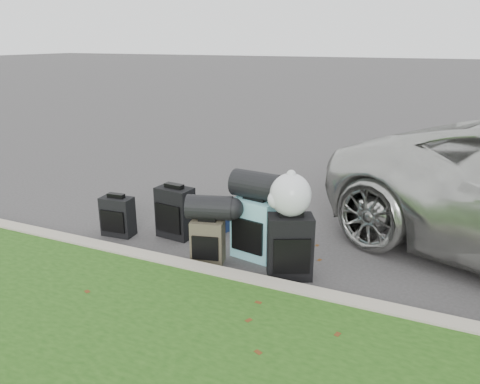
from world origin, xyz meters
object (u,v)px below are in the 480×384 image
at_px(suitcase_small_black, 118,216).
at_px(suitcase_large_black_right, 290,247).
at_px(suitcase_large_black_left, 175,212).
at_px(tote_green, 181,204).
at_px(suitcase_teal, 255,229).
at_px(suitcase_olive, 208,242).
at_px(tote_navy, 216,219).

xyz_separation_m(suitcase_small_black, suitcase_large_black_right, (2.25, -0.15, 0.09)).
bearing_deg(suitcase_large_black_left, suitcase_small_black, -153.10).
bearing_deg(tote_green, suitcase_teal, -8.98).
xyz_separation_m(suitcase_large_black_left, suitcase_olive, (0.68, -0.45, -0.07)).
xyz_separation_m(suitcase_small_black, suitcase_teal, (1.75, 0.13, 0.09)).
relative_size(suitcase_teal, tote_navy, 2.10).
bearing_deg(suitcase_small_black, tote_green, 65.67).
bearing_deg(suitcase_large_black_left, suitcase_large_black_right, -8.19).
distance_m(suitcase_small_black, tote_green, 0.99).
xyz_separation_m(suitcase_small_black, suitcase_olive, (1.35, -0.20, -0.00)).
relative_size(suitcase_large_black_left, tote_navy, 1.95).
height_order(suitcase_olive, suitcase_teal, suitcase_teal).
height_order(suitcase_small_black, tote_green, suitcase_small_black).
bearing_deg(suitcase_olive, suitcase_large_black_left, 132.03).
relative_size(suitcase_large_black_left, suitcase_teal, 0.93).
xyz_separation_m(suitcase_olive, tote_navy, (-0.32, 0.82, -0.08)).
height_order(suitcase_small_black, suitcase_large_black_left, suitcase_large_black_left).
distance_m(suitcase_small_black, suitcase_olive, 1.36).
bearing_deg(suitcase_teal, tote_navy, 156.00).
bearing_deg(tote_navy, suitcase_small_black, -129.52).
xyz_separation_m(suitcase_olive, suitcase_teal, (0.41, 0.33, 0.10)).
relative_size(suitcase_teal, suitcase_large_black_right, 1.02).
relative_size(suitcase_small_black, suitcase_teal, 0.72).
height_order(suitcase_teal, tote_green, suitcase_teal).
bearing_deg(suitcase_olive, tote_navy, 96.83).
height_order(suitcase_large_black_left, suitcase_olive, suitcase_large_black_left).
height_order(suitcase_small_black, suitcase_large_black_right, suitcase_large_black_right).
bearing_deg(tote_green, suitcase_large_black_left, -42.90).
xyz_separation_m(suitcase_olive, suitcase_large_black_right, (0.90, 0.05, 0.09)).
xyz_separation_m(suitcase_large_black_left, tote_green, (-0.34, 0.68, -0.16)).
bearing_deg(tote_green, tote_navy, -3.57).
bearing_deg(suitcase_large_black_right, tote_green, 124.76).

